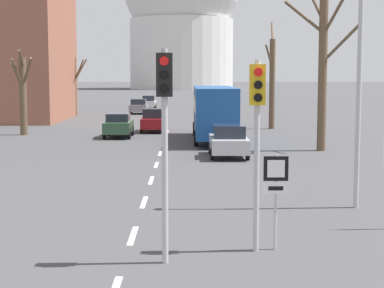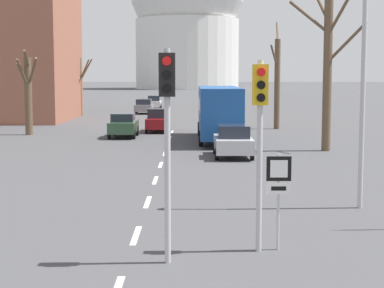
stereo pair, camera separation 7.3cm
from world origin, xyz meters
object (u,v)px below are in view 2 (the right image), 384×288
object	(u,v)px
sedan_mid_centre	(230,141)
sedan_far_left	(121,125)
traffic_signal_centre_tall	(164,114)
street_lamp_right	(345,64)
city_bus	(216,109)
route_sign_post	(276,185)
sedan_near_right	(141,106)
traffic_signal_near_right	(257,119)
sedan_far_right	(151,102)
sedan_near_left	(155,120)

from	to	relation	value
sedan_mid_centre	sedan_far_left	size ratio (longest dim) A/B	1.02
traffic_signal_centre_tall	street_lamp_right	world-z (taller)	street_lamp_right
city_bus	route_sign_post	bearing A→B (deg)	-89.21
route_sign_post	sedan_near_right	bearing A→B (deg)	97.60
sedan_near_right	sedan_far_left	bearing A→B (deg)	-88.70
street_lamp_right	route_sign_post	bearing A→B (deg)	-119.44
route_sign_post	street_lamp_right	bearing A→B (deg)	60.56
traffic_signal_near_right	sedan_mid_centre	world-z (taller)	traffic_signal_near_right
sedan_near_right	sedan_far_right	xyz separation A→B (m)	(0.45, 11.64, 0.01)
street_lamp_right	sedan_near_right	world-z (taller)	street_lamp_right
route_sign_post	sedan_near_left	world-z (taller)	route_sign_post
route_sign_post	sedan_mid_centre	xyz separation A→B (m)	(0.04, 17.87, -0.76)
traffic_signal_centre_tall	sedan_near_right	bearing A→B (deg)	94.81
street_lamp_right	sedan_near_right	distance (m)	51.74
traffic_signal_centre_tall	route_sign_post	world-z (taller)	traffic_signal_centre_tall
route_sign_post	city_bus	distance (m)	26.21
street_lamp_right	traffic_signal_near_right	bearing A→B (deg)	-122.90
sedan_far_left	traffic_signal_centre_tall	bearing A→B (deg)	-82.02
sedan_near_right	city_bus	world-z (taller)	city_bus
route_sign_post	street_lamp_right	xyz separation A→B (m)	(2.81, 4.98, 3.00)
sedan_mid_centre	sedan_far_left	world-z (taller)	sedan_mid_centre
sedan_near_left	sedan_near_right	world-z (taller)	sedan_near_left
sedan_near_right	city_bus	bearing A→B (deg)	-76.50
traffic_signal_near_right	sedan_near_left	size ratio (longest dim) A/B	1.12
traffic_signal_centre_tall	sedan_far_right	world-z (taller)	traffic_signal_centre_tall
sedan_mid_centre	traffic_signal_near_right	bearing A→B (deg)	-91.65
route_sign_post	sedan_far_right	bearing A→B (deg)	95.91
traffic_signal_centre_tall	route_sign_post	distance (m)	3.37
traffic_signal_near_right	route_sign_post	xyz separation A→B (m)	(0.48, 0.11, -1.62)
sedan_near_left	street_lamp_right	bearing A→B (deg)	-74.96
sedan_near_left	traffic_signal_centre_tall	bearing A→B (deg)	-86.61
sedan_near_left	sedan_far_right	world-z (taller)	sedan_near_left
traffic_signal_near_right	route_sign_post	distance (m)	1.70
street_lamp_right	sedan_far_left	bearing A→B (deg)	112.21
sedan_near_left	sedan_mid_centre	bearing A→B (deg)	-72.52
street_lamp_right	city_bus	xyz separation A→B (m)	(-3.17, 21.22, -2.55)
route_sign_post	sedan_near_right	world-z (taller)	route_sign_post
traffic_signal_near_right	route_sign_post	bearing A→B (deg)	12.74
sedan_mid_centre	street_lamp_right	bearing A→B (deg)	-77.86
route_sign_post	sedan_near_right	distance (m)	56.05
sedan_far_left	sedan_far_right	size ratio (longest dim) A/B	0.93
traffic_signal_near_right	street_lamp_right	world-z (taller)	street_lamp_right
traffic_signal_near_right	traffic_signal_centre_tall	world-z (taller)	traffic_signal_centre_tall
city_bus	traffic_signal_centre_tall	bearing A→B (deg)	-94.79
traffic_signal_centre_tall	sedan_near_right	size ratio (longest dim) A/B	1.20
traffic_signal_centre_tall	route_sign_post	bearing A→B (deg)	22.24
route_sign_post	sedan_far_left	bearing A→B (deg)	103.41
sedan_near_left	city_bus	bearing A→B (deg)	-56.76
sedan_far_right	traffic_signal_centre_tall	bearing A→B (deg)	-86.39
traffic_signal_centre_tall	sedan_mid_centre	size ratio (longest dim) A/B	1.15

